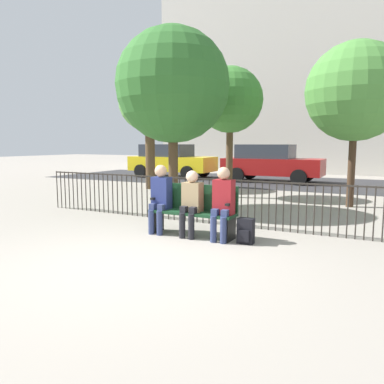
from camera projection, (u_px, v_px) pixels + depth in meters
name	position (u px, v px, depth m)	size (l,w,h in m)	color
ground_plane	(135.00, 263.00, 5.22)	(80.00, 80.00, 0.00)	gray
park_bench	(194.00, 208.00, 6.77)	(1.60, 0.45, 0.92)	#14381E
seated_person_0	(160.00, 195.00, 6.92)	(0.34, 0.39, 1.27)	navy
seated_person_1	(191.00, 200.00, 6.63)	(0.34, 0.39, 1.19)	black
seated_person_2	(223.00, 200.00, 6.35)	(0.34, 0.39, 1.26)	navy
backpack	(246.00, 231.00, 6.22)	(0.27, 0.21, 0.43)	black
fence_railing	(216.00, 198.00, 7.66)	(9.01, 0.03, 0.95)	#2D2823
tree_0	(356.00, 92.00, 9.49)	(2.51, 2.51, 4.22)	#422D1E
tree_1	(230.00, 101.00, 11.23)	(1.97, 1.97, 3.95)	#4C3823
tree_2	(149.00, 102.00, 13.44)	(2.25, 2.25, 4.32)	#4C3823
tree_3	(173.00, 86.00, 9.07)	(2.78, 2.78, 4.44)	#4C3823
street_surface	(303.00, 183.00, 15.81)	(24.00, 6.00, 0.01)	#2B2B2D
parked_car_0	(171.00, 160.00, 18.52)	(4.20, 1.94, 1.62)	yellow
parked_car_2	(270.00, 162.00, 16.18)	(4.20, 1.94, 1.62)	maroon
building_facade	(336.00, 18.00, 21.71)	(20.00, 6.00, 17.81)	beige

